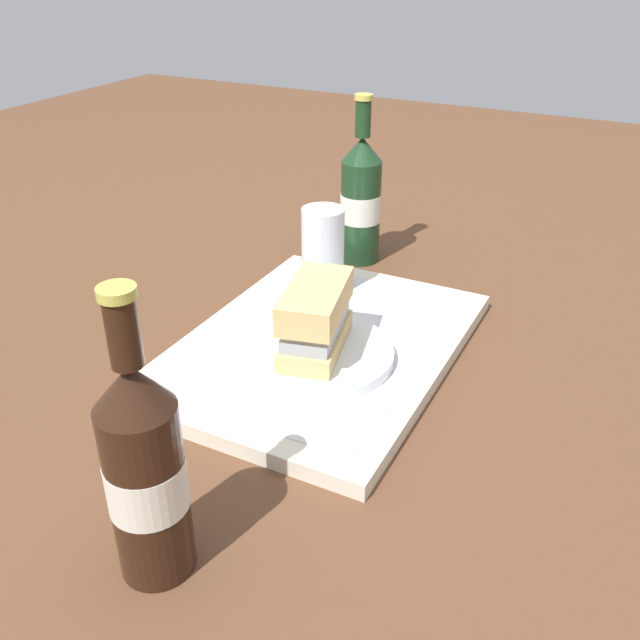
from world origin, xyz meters
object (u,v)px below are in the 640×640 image
object	(u,v)px
plate	(316,354)
beer_glass	(323,247)
sandwich	(316,316)
beer_bottle	(361,199)
second_bottle	(145,470)

from	to	relation	value
plate	beer_glass	world-z (taller)	beer_glass
sandwich	beer_bottle	bearing A→B (deg)	2.28
beer_bottle	plate	bearing A→B (deg)	-164.50
beer_bottle	sandwich	bearing A→B (deg)	-164.48
plate	beer_bottle	bearing A→B (deg)	15.50
plate	second_bottle	xyz separation A→B (m)	(-0.32, -0.02, 0.08)
sandwich	beer_bottle	xyz separation A→B (m)	(0.33, 0.09, 0.03)
sandwich	beer_glass	world-z (taller)	beer_glass
beer_bottle	beer_glass	bearing A→B (deg)	-173.72
second_bottle	beer_glass	bearing A→B (deg)	10.48
sandwich	beer_glass	distance (m)	0.18
beer_bottle	second_bottle	xyz separation A→B (m)	(-0.66, -0.11, 0.00)
plate	second_bottle	distance (m)	0.33
plate	beer_glass	bearing A→B (deg)	24.17
beer_glass	second_bottle	size ratio (longest dim) A/B	0.47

